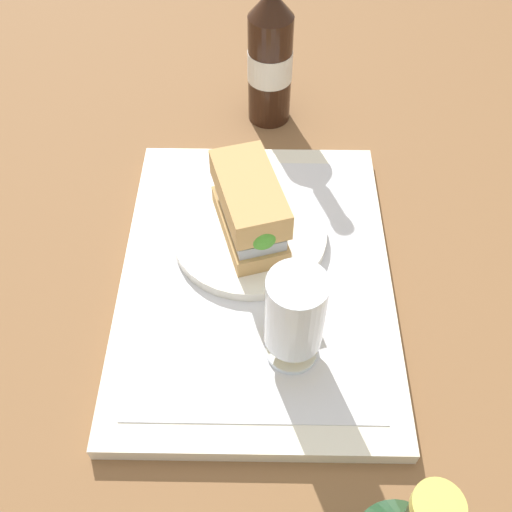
# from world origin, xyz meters

# --- Properties ---
(ground_plane) EXTENTS (3.00, 3.00, 0.00)m
(ground_plane) POSITION_xyz_m (0.00, 0.00, 0.00)
(ground_plane) COLOR brown
(tray) EXTENTS (0.44, 0.32, 0.02)m
(tray) POSITION_xyz_m (0.00, 0.00, 0.01)
(tray) COLOR beige
(tray) RESTS_ON ground_plane
(placemat) EXTENTS (0.38, 0.27, 0.00)m
(placemat) POSITION_xyz_m (0.00, 0.00, 0.02)
(placemat) COLOR silver
(placemat) RESTS_ON tray
(plate) EXTENTS (0.19, 0.19, 0.01)m
(plate) POSITION_xyz_m (-0.05, -0.01, 0.03)
(plate) COLOR silver
(plate) RESTS_ON placemat
(sandwich) EXTENTS (0.14, 0.10, 0.08)m
(sandwich) POSITION_xyz_m (-0.05, -0.01, 0.08)
(sandwich) COLOR tan
(sandwich) RESTS_ON plate
(beer_glass) EXTENTS (0.06, 0.06, 0.12)m
(beer_glass) POSITION_xyz_m (0.11, 0.04, 0.09)
(beer_glass) COLOR silver
(beer_glass) RESTS_ON placemat
(second_bottle) EXTENTS (0.07, 0.07, 0.27)m
(second_bottle) POSITION_xyz_m (-0.32, 0.02, 0.10)
(second_bottle) COLOR black
(second_bottle) RESTS_ON ground_plane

